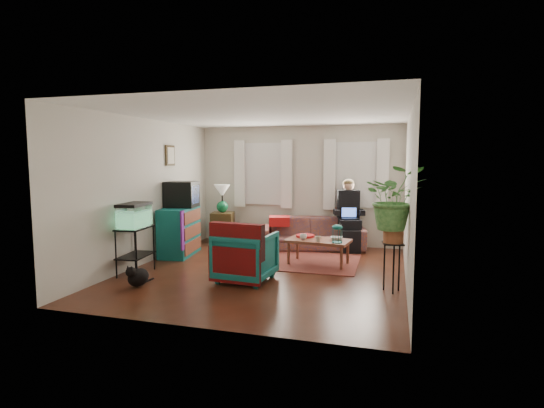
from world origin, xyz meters
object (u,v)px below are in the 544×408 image
(side_table, at_px, (223,228))
(armchair, at_px, (246,254))
(coffee_table, at_px, (318,252))
(plant_stand, at_px, (392,267))
(sofa, at_px, (310,228))
(dresser, at_px, (180,231))
(aquarium_stand, at_px, (136,251))

(side_table, height_order, armchair, armchair)
(coffee_table, distance_m, plant_stand, 1.80)
(sofa, bearing_deg, side_table, 164.74)
(side_table, xyz_separation_m, dresser, (-0.34, -1.36, 0.12))
(side_table, bearing_deg, armchair, -60.47)
(aquarium_stand, xyz_separation_m, coffee_table, (2.77, 1.44, -0.16))
(armchair, distance_m, coffee_table, 1.59)
(dresser, height_order, aquarium_stand, dresser)
(aquarium_stand, bearing_deg, dresser, 83.34)
(sofa, xyz_separation_m, plant_stand, (1.69, -2.59, -0.08))
(coffee_table, bearing_deg, sofa, 114.48)
(side_table, distance_m, coffee_table, 2.78)
(side_table, height_order, dresser, dresser)
(aquarium_stand, bearing_deg, side_table, 76.64)
(plant_stand, bearing_deg, coffee_table, 135.60)
(armchair, bearing_deg, coffee_table, -120.00)
(sofa, relative_size, aquarium_stand, 2.89)
(sofa, xyz_separation_m, aquarium_stand, (-2.36, -2.78, -0.05))
(aquarium_stand, height_order, coffee_table, aquarium_stand)
(sofa, distance_m, armchair, 2.68)
(sofa, relative_size, armchair, 2.67)
(aquarium_stand, xyz_separation_m, armchair, (1.86, 0.15, 0.03))
(armchair, height_order, coffee_table, armchair)
(coffee_table, bearing_deg, armchair, -117.77)
(side_table, xyz_separation_m, armchair, (1.51, -2.67, 0.07))
(dresser, distance_m, aquarium_stand, 1.46)
(sofa, relative_size, plant_stand, 3.16)
(dresser, distance_m, armchair, 2.27)
(armchair, height_order, plant_stand, armchair)
(sofa, height_order, side_table, sofa)
(sofa, distance_m, aquarium_stand, 3.64)
(armchair, xyz_separation_m, plant_stand, (2.19, 0.04, -0.06))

